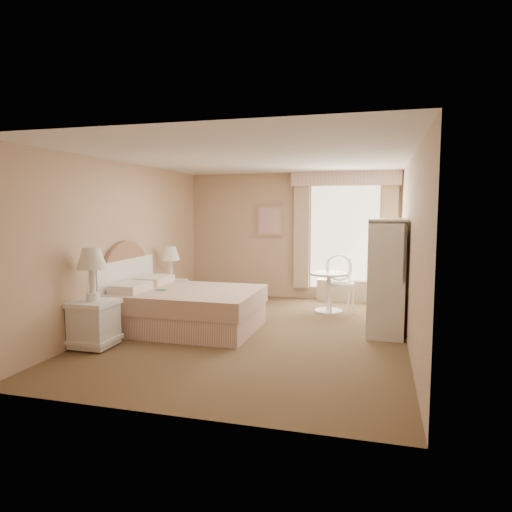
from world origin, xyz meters
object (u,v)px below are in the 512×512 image
(bed, at_px, (182,306))
(armoire, at_px, (386,286))
(nightstand_far, at_px, (171,287))
(cafe_chair, at_px, (340,279))
(nightstand_near, at_px, (94,311))
(round_table, at_px, (329,286))

(bed, bearing_deg, armoire, 11.36)
(nightstand_far, distance_m, cafe_chair, 2.98)
(bed, height_order, nightstand_near, same)
(nightstand_near, relative_size, nightstand_far, 1.15)
(nightstand_near, distance_m, cafe_chair, 4.12)
(bed, xyz_separation_m, nightstand_near, (-0.72, -1.15, 0.15))
(nightstand_far, height_order, cafe_chair, nightstand_far)
(nightstand_near, bearing_deg, armoire, 25.54)
(cafe_chair, bearing_deg, nightstand_far, 178.16)
(bed, distance_m, round_table, 2.64)
(bed, relative_size, armoire, 1.26)
(nightstand_near, relative_size, cafe_chair, 1.29)
(nightstand_near, xyz_separation_m, nightstand_far, (-0.00, 2.26, -0.06))
(round_table, distance_m, cafe_chair, 0.22)
(nightstand_near, height_order, cafe_chair, nightstand_near)
(nightstand_far, bearing_deg, nightstand_near, -90.00)
(nightstand_far, distance_m, round_table, 2.78)
(nightstand_near, distance_m, nightstand_far, 2.27)
(round_table, xyz_separation_m, armoire, (0.94, -1.13, 0.23))
(round_table, bearing_deg, bed, -139.37)
(bed, relative_size, cafe_chair, 2.09)
(nightstand_near, bearing_deg, nightstand_far, 90.00)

